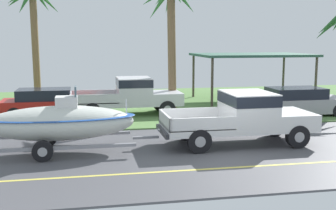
# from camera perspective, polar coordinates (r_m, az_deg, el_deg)

# --- Properties ---
(ground) EXTENTS (36.00, 22.00, 0.11)m
(ground) POSITION_cam_1_polar(r_m,az_deg,el_deg) (22.48, 0.84, -0.80)
(ground) COLOR #4C4C51
(pickup_truck_towing) EXTENTS (5.56, 2.15, 1.86)m
(pickup_truck_towing) POSITION_cam_1_polar(r_m,az_deg,el_deg) (15.54, 10.42, -1.32)
(pickup_truck_towing) COLOR silver
(pickup_truck_towing) RESTS_ON ground
(boat_on_trailer) EXTENTS (6.03, 2.19, 2.20)m
(boat_on_trailer) POSITION_cam_1_polar(r_m,az_deg,el_deg) (14.50, -14.28, -2.28)
(boat_on_trailer) COLOR gray
(boat_on_trailer) RESTS_ON ground
(parked_pickup_background) EXTENTS (5.62, 2.00, 1.86)m
(parked_pickup_background) POSITION_cam_1_polar(r_m,az_deg,el_deg) (21.11, -4.64, 1.41)
(parked_pickup_background) COLOR silver
(parked_pickup_background) RESTS_ON ground
(parked_sedan_near) EXTENTS (4.38, 1.81, 1.38)m
(parked_sedan_near) POSITION_cam_1_polar(r_m,az_deg,el_deg) (21.21, -15.64, 0.17)
(parked_sedan_near) COLOR #B21E19
(parked_sedan_near) RESTS_ON ground
(parked_sedan_far) EXTENTS (4.58, 1.92, 1.38)m
(parked_sedan_far) POSITION_cam_1_polar(r_m,az_deg,el_deg) (21.92, 16.97, 0.39)
(parked_sedan_far) COLOR #99999E
(parked_sedan_far) RESTS_ON ground
(carport_awning) EXTENTS (6.67, 4.59, 2.85)m
(carport_awning) POSITION_cam_1_polar(r_m,az_deg,el_deg) (26.37, 11.09, 6.40)
(carport_awning) COLOR #4C4238
(carport_awning) RESTS_ON ground
(palm_tree_mid) EXTENTS (2.89, 3.17, 6.72)m
(palm_tree_mid) POSITION_cam_1_polar(r_m,az_deg,el_deg) (22.08, 0.46, 12.04)
(palm_tree_mid) COLOR brown
(palm_tree_mid) RESTS_ON ground
(palm_tree_far_left) EXTENTS (3.01, 3.04, 6.81)m
(palm_tree_far_left) POSITION_cam_1_polar(r_m,az_deg,el_deg) (24.98, -17.53, 11.73)
(palm_tree_far_left) COLOR brown
(palm_tree_far_left) RESTS_ON ground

